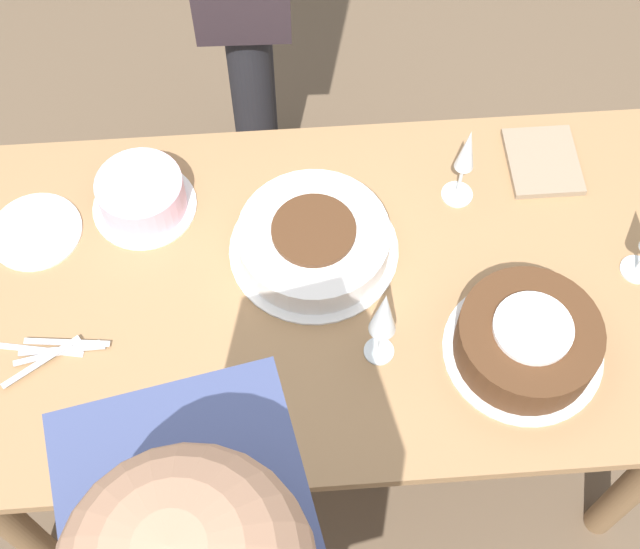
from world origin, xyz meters
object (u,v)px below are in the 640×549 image
object	(u,v)px
cake_center_white	(314,241)
cake_back_decorated	(142,195)
cake_front_chocolate	(527,340)
wine_glass_extra	(384,315)
wine_glass_near	(466,155)

from	to	relation	value
cake_center_white	cake_back_decorated	bearing A→B (deg)	159.18
cake_front_chocolate	cake_center_white	bearing A→B (deg)	146.18
cake_center_white	wine_glass_extra	xyz separation A→B (m)	(0.11, -0.24, 0.12)
wine_glass_extra	wine_glass_near	bearing A→B (deg)	59.89
cake_center_white	wine_glass_near	xyz separation A→B (m)	(0.32, 0.12, 0.10)
wine_glass_near	wine_glass_extra	xyz separation A→B (m)	(-0.21, -0.36, 0.02)
wine_glass_extra	cake_center_white	bearing A→B (deg)	114.56
cake_front_chocolate	wine_glass_near	size ratio (longest dim) A/B	1.45
cake_front_chocolate	wine_glass_extra	xyz separation A→B (m)	(-0.28, 0.02, 0.11)
cake_front_chocolate	cake_back_decorated	bearing A→B (deg)	151.98
cake_front_chocolate	cake_back_decorated	distance (m)	0.85
cake_front_chocolate	wine_glass_near	xyz separation A→B (m)	(-0.07, 0.38, 0.09)
cake_center_white	cake_back_decorated	size ratio (longest dim) A/B	1.59
cake_center_white	cake_back_decorated	distance (m)	0.38
wine_glass_extra	cake_back_decorated	bearing A→B (deg)	140.97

